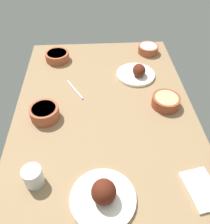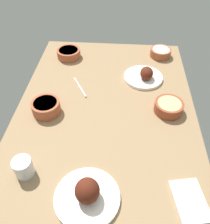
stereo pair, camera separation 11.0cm
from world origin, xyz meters
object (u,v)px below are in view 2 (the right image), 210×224
object	(u,v)px
plate_near_viewer	(87,194)
bowl_potatoes	(169,107)
bowl_cream	(161,52)
folded_napkin	(190,201)
water_tumbler	(23,167)
plate_center_main	(144,76)
bowl_onions	(46,107)
bowl_soup	(69,53)
fork_loose	(80,87)

from	to	relation	value
plate_near_viewer	bowl_potatoes	size ratio (longest dim) A/B	1.72
bowl_cream	folded_napkin	distance (cm)	97.93
bowl_cream	water_tumbler	distance (cm)	109.24
plate_center_main	bowl_cream	size ratio (longest dim) A/B	1.71
bowl_onions	water_tumbler	distance (cm)	34.57
bowl_potatoes	bowl_onions	xyz separation A→B (cm)	(-5.19, 60.12, 0.45)
bowl_soup	fork_loose	distance (cm)	32.86
bowl_potatoes	plate_near_viewer	bearing A→B (deg)	144.71
bowl_soup	plate_near_viewer	bearing A→B (deg)	-165.64
bowl_potatoes	fork_loose	world-z (taller)	bowl_potatoes
bowl_soup	bowl_cream	bearing A→B (deg)	-84.58
plate_near_viewer	bowl_potatoes	distance (cm)	59.25
bowl_soup	bowl_onions	world-z (taller)	bowl_onions
plate_near_viewer	bowl_cream	bearing A→B (deg)	-19.24
bowl_potatoes	bowl_cream	bearing A→B (deg)	-0.56
bowl_cream	folded_napkin	world-z (taller)	bowl_cream
plate_near_viewer	fork_loose	world-z (taller)	plate_near_viewer
bowl_onions	folded_napkin	bearing A→B (deg)	-123.43
plate_near_viewer	fork_loose	size ratio (longest dim) A/B	1.33
bowl_cream	folded_napkin	bearing A→B (deg)	-178.64
bowl_cream	folded_napkin	size ratio (longest dim) A/B	0.78
plate_near_viewer	bowl_potatoes	world-z (taller)	plate_near_viewer
folded_napkin	bowl_soup	bearing A→B (deg)	33.50
plate_near_viewer	folded_napkin	distance (cm)	37.17
plate_center_main	fork_loose	distance (cm)	37.41
plate_center_main	bowl_soup	world-z (taller)	plate_center_main
plate_near_viewer	fork_loose	xyz separation A→B (cm)	(63.28, 12.43, -2.72)
plate_center_main	folded_napkin	bearing A→B (deg)	-169.29
bowl_cream	water_tumbler	size ratio (longest dim) A/B	1.60
bowl_cream	plate_near_viewer	bearing A→B (deg)	160.76
water_tumbler	fork_loose	bearing A→B (deg)	-13.80
water_tumbler	folded_napkin	world-z (taller)	water_tumbler
fork_loose	water_tumbler	bearing A→B (deg)	137.06
bowl_cream	bowl_potatoes	bearing A→B (deg)	179.44
water_tumbler	plate_near_viewer	bearing A→B (deg)	-108.40
plate_center_main	plate_near_viewer	size ratio (longest dim) A/B	0.92
bowl_soup	bowl_cream	size ratio (longest dim) A/B	1.13
plate_center_main	bowl_potatoes	xyz separation A→B (cm)	(-25.56, -10.85, 0.73)
plate_center_main	folded_napkin	world-z (taller)	plate_center_main
plate_center_main	bowl_onions	bearing A→B (deg)	121.97
plate_center_main	bowl_cream	bearing A→B (deg)	-23.93
bowl_onions	fork_loose	xyz separation A→B (cm)	(20.11, -13.46, -3.00)
plate_center_main	folded_napkin	xyz separation A→B (cm)	(-72.31, -13.67, -1.61)
bowl_soup	fork_loose	world-z (taller)	bowl_soup
bowl_potatoes	folded_napkin	distance (cm)	46.89
bowl_potatoes	bowl_onions	size ratio (longest dim) A/B	1.01
plate_center_main	bowl_onions	distance (cm)	58.10
plate_near_viewer	water_tumbler	world-z (taller)	plate_near_viewer
plate_center_main	folded_napkin	size ratio (longest dim) A/B	1.34
plate_near_viewer	bowl_cream	world-z (taller)	plate_near_viewer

